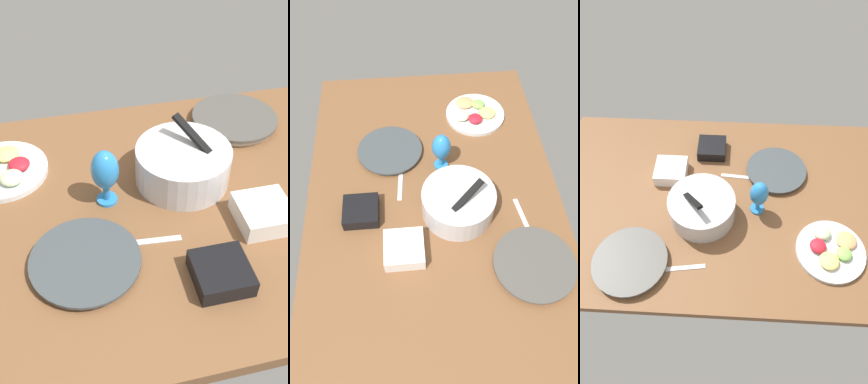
{
  "view_description": "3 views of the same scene",
  "coord_description": "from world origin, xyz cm",
  "views": [
    {
      "loc": [
        -27.75,
        -89.86,
        93.0
      ],
      "look_at": [
        -6.64,
        1.61,
        3.93
      ],
      "focal_mm": 42.22,
      "sensor_mm": 36.0,
      "label": 1
    },
    {
      "loc": [
        87.6,
        -7.84,
        126.75
      ],
      "look_at": [
        -0.17,
        -0.01,
        3.93
      ],
      "focal_mm": 35.11,
      "sensor_mm": 36.0,
      "label": 2
    },
    {
      "loc": [
        -6.69,
        86.93,
        124.19
      ],
      "look_at": [
        -1.94,
        -1.28,
        3.93
      ],
      "focal_mm": 31.04,
      "sensor_mm": 36.0,
      "label": 3
    }
  ],
  "objects": [
    {
      "name": "dinner_plate_left",
      "position": [
        -26.33,
        -17.42,
        1.26
      ],
      "size": [
        28.57,
        28.57,
        2.42
      ],
      "color": "silver",
      "rests_on": "ground_plane"
    },
    {
      "name": "fruit_platter",
      "position": [
        -46.8,
        23.69,
        1.68
      ],
      "size": [
        28.12,
        28.12,
        5.18
      ],
      "color": "silver",
      "rests_on": "ground_plane"
    },
    {
      "name": "square_bowl_white",
      "position": [
        23.85,
        -13.1,
        3.29
      ],
      "size": [
        14.63,
        14.63,
        5.91
      ],
      "color": "white",
      "rests_on": "ground_plane"
    },
    {
      "name": "dinner_plate_right",
      "position": [
        33.49,
        33.26,
        1.65
      ],
      "size": [
        29.87,
        29.87,
        3.16
      ],
      "color": "silver",
      "rests_on": "ground_plane"
    },
    {
      "name": "hurricane_glass_blue",
      "position": [
        -17.04,
        4.57,
        11.11
      ],
      "size": [
        7.91,
        7.91,
        18.0
      ],
      "color": "#2981CE",
      "rests_on": "ground_plane"
    },
    {
      "name": "fork_by_right_plate",
      "position": [
        12.56,
        34.25,
        0.3
      ],
      "size": [
        18.07,
        4.44,
        0.6
      ],
      "primitive_type": "cube",
      "rotation": [
        0.0,
        0.0,
        0.15
      ],
      "color": "silver",
      "rests_on": "ground_plane"
    },
    {
      "name": "fork_by_left_plate",
      "position": [
        -8.89,
        -13.53,
        0.3
      ],
      "size": [
        18.09,
        3.19,
        0.6
      ],
      "primitive_type": "cube",
      "rotation": [
        0.0,
        0.0,
        -0.08
      ],
      "color": "silver",
      "rests_on": "ground_plane"
    },
    {
      "name": "mixing_bowl",
      "position": [
        6.99,
        8.79,
        6.23
      ],
      "size": [
        28.57,
        28.57,
        18.67
      ],
      "color": "silver",
      "rests_on": "ground_plane"
    },
    {
      "name": "ground_plane",
      "position": [
        0.0,
        0.0,
        -2.0
      ],
      "size": [
        160.0,
        104.0,
        4.0
      ],
      "primitive_type": "cube",
      "color": "brown"
    },
    {
      "name": "square_bowl_black",
      "position": [
        5.61,
        -29.32,
        2.89
      ],
      "size": [
        13.74,
        13.74,
        5.19
      ],
      "color": "black",
      "rests_on": "ground_plane"
    }
  ]
}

